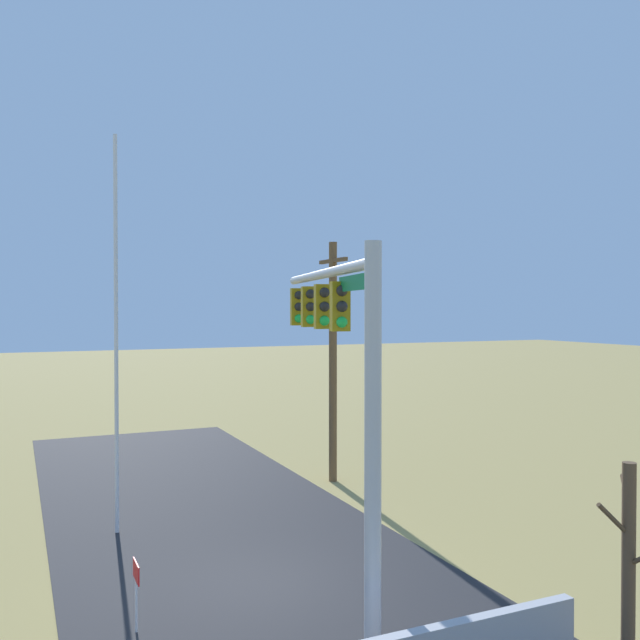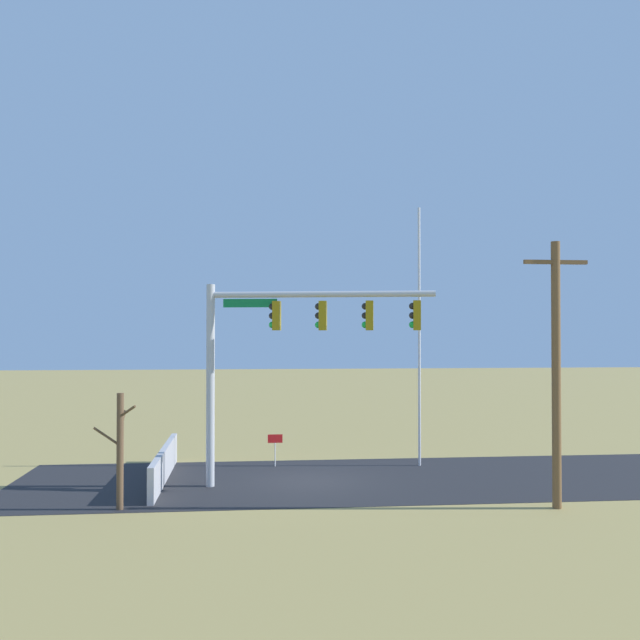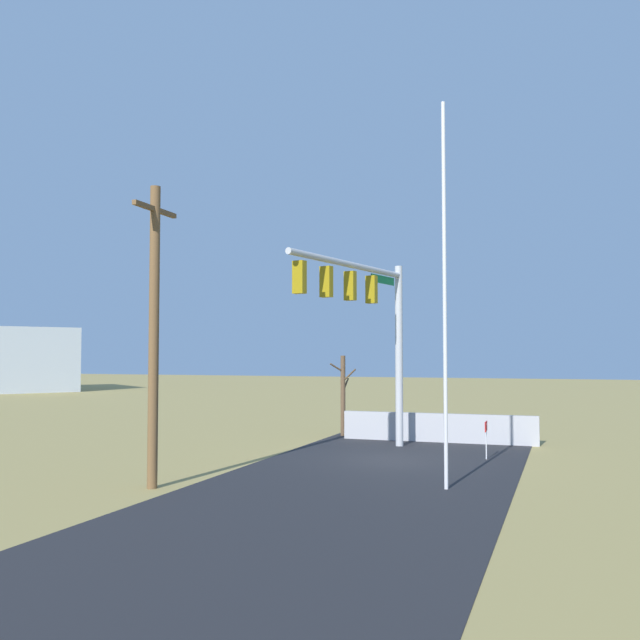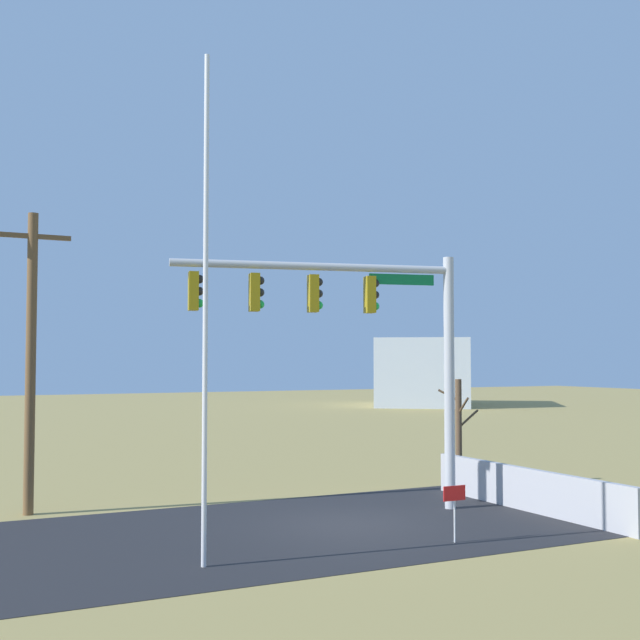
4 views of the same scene
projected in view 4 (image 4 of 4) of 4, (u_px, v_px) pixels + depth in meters
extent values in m
plane|color=#9E894C|center=(352.00, 524.00, 19.62)|extent=(160.00, 160.00, 0.00)
cube|color=#232326|center=(191.00, 540.00, 17.84)|extent=(28.00, 8.00, 0.01)
cube|color=#B7B5AD|center=(481.00, 506.00, 22.09)|extent=(6.00, 6.00, 0.01)
cube|color=#A8A8AD|center=(527.00, 489.00, 21.37)|extent=(0.20, 7.51, 1.11)
cylinder|color=#B2B5BA|center=(449.00, 382.00, 21.81)|extent=(0.28, 0.28, 6.68)
cylinder|color=#B2B5BA|center=(315.00, 266.00, 21.05)|extent=(7.26, 1.75, 0.20)
cube|color=#0F7238|center=(402.00, 280.00, 21.62)|extent=(1.77, 0.41, 0.28)
cube|color=#937A0F|center=(370.00, 295.00, 21.38)|extent=(0.31, 0.40, 0.96)
sphere|color=black|center=(375.00, 283.00, 21.43)|extent=(0.22, 0.22, 0.22)
sphere|color=black|center=(375.00, 295.00, 21.42)|extent=(0.22, 0.22, 0.22)
sphere|color=green|center=(375.00, 306.00, 21.40)|extent=(0.22, 0.22, 0.22)
cube|color=#937A0F|center=(313.00, 294.00, 21.00)|extent=(0.31, 0.40, 0.96)
sphere|color=black|center=(319.00, 282.00, 21.05)|extent=(0.22, 0.22, 0.22)
sphere|color=black|center=(319.00, 294.00, 21.04)|extent=(0.22, 0.22, 0.22)
sphere|color=green|center=(319.00, 305.00, 21.02)|extent=(0.22, 0.22, 0.22)
cube|color=#937A0F|center=(254.00, 292.00, 20.63)|extent=(0.31, 0.40, 0.96)
sphere|color=black|center=(260.00, 281.00, 20.68)|extent=(0.22, 0.22, 0.22)
sphere|color=black|center=(260.00, 292.00, 20.66)|extent=(0.22, 0.22, 0.22)
sphere|color=green|center=(260.00, 304.00, 20.65)|extent=(0.22, 0.22, 0.22)
cube|color=#937A0F|center=(193.00, 291.00, 20.25)|extent=(0.31, 0.40, 0.96)
sphere|color=black|center=(200.00, 279.00, 20.30)|extent=(0.22, 0.22, 0.22)
sphere|color=black|center=(199.00, 291.00, 20.29)|extent=(0.22, 0.22, 0.22)
sphere|color=green|center=(199.00, 303.00, 20.27)|extent=(0.22, 0.22, 0.22)
cylinder|color=silver|center=(205.00, 307.00, 15.77)|extent=(0.10, 0.10, 9.90)
cylinder|color=brown|center=(31.00, 363.00, 21.00)|extent=(0.26, 0.26, 7.73)
cube|color=brown|center=(33.00, 236.00, 21.16)|extent=(1.90, 0.12, 0.12)
cylinder|color=brown|center=(459.00, 433.00, 25.44)|extent=(0.20, 0.20, 3.34)
cylinder|color=brown|center=(468.00, 419.00, 25.63)|extent=(0.78, 0.07, 0.57)
cylinder|color=brown|center=(448.00, 395.00, 25.57)|extent=(0.54, 0.47, 0.39)
cylinder|color=brown|center=(463.00, 406.00, 25.23)|extent=(0.12, 0.61, 0.55)
cylinder|color=silver|center=(455.00, 522.00, 17.63)|extent=(0.04, 0.04, 0.90)
cube|color=red|center=(454.00, 493.00, 17.66)|extent=(0.56, 0.02, 0.32)
cube|color=silver|center=(424.00, 372.00, 71.54)|extent=(12.39, 12.97, 5.80)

